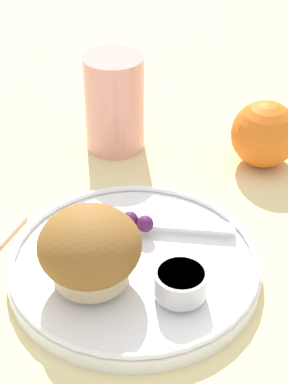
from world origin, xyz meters
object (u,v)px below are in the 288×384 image
object	(u,v)px
butter_knife	(155,223)
orange_fruit	(265,134)
muffin	(90,250)
juice_glass	(114,103)

from	to	relation	value
butter_knife	orange_fruit	distance (m)	0.19
muffin	butter_knife	size ratio (longest dim) A/B	0.59
orange_fruit	butter_knife	bearing A→B (deg)	-109.00
butter_knife	muffin	bearing A→B (deg)	-121.47
muffin	butter_knife	xyz separation A→B (m)	(0.02, 0.09, -0.03)
orange_fruit	juice_glass	world-z (taller)	juice_glass
muffin	juice_glass	world-z (taller)	juice_glass
juice_glass	orange_fruit	bearing A→B (deg)	10.25
butter_knife	orange_fruit	xyz separation A→B (m)	(0.06, 0.18, 0.02)
butter_knife	orange_fruit	size ratio (longest dim) A/B	1.99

